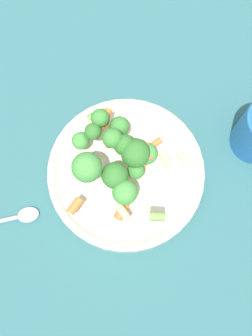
{
  "coord_description": "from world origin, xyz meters",
  "views": [
    {
      "loc": [
        -0.14,
        0.08,
        0.66
      ],
      "look_at": [
        0.0,
        0.0,
        0.06
      ],
      "focal_mm": 42.0,
      "sensor_mm": 36.0,
      "label": 1
    }
  ],
  "objects": [
    {
      "name": "ground_plane",
      "position": [
        0.0,
        0.0,
        0.0
      ],
      "size": [
        3.0,
        3.0,
        0.0
      ],
      "primitive_type": "plane",
      "color": "#2D6066"
    },
    {
      "name": "pasta_salad",
      "position": [
        0.01,
        0.01,
        0.09
      ],
      "size": [
        0.2,
        0.21,
        0.09
      ],
      "color": "#8CB766",
      "rests_on": "bowl"
    },
    {
      "name": "spoon",
      "position": [
        0.03,
        0.2,
        0.01
      ],
      "size": [
        0.06,
        0.16,
        0.01
      ],
      "rotation": [
        0.0,
        0.0,
        10.7
      ],
      "color": "silver",
      "rests_on": "ground_plane"
    },
    {
      "name": "bowl",
      "position": [
        0.0,
        0.0,
        0.02
      ],
      "size": [
        0.26,
        0.26,
        0.05
      ],
      "color": "beige",
      "rests_on": "ground_plane"
    }
  ]
}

